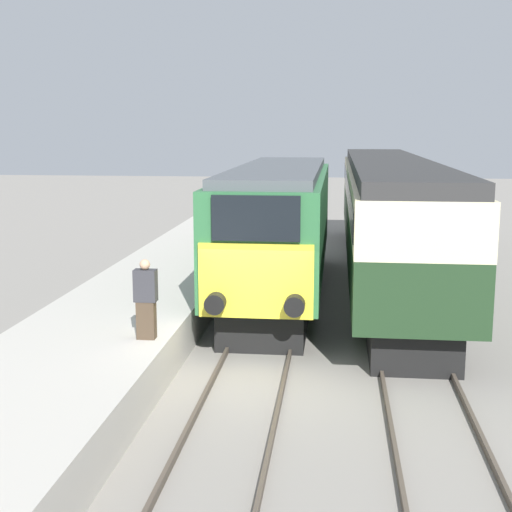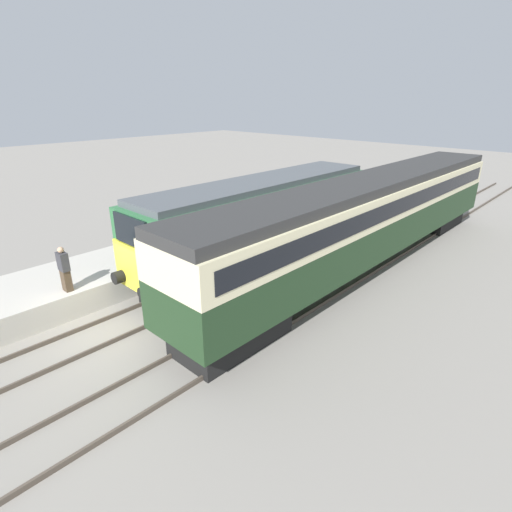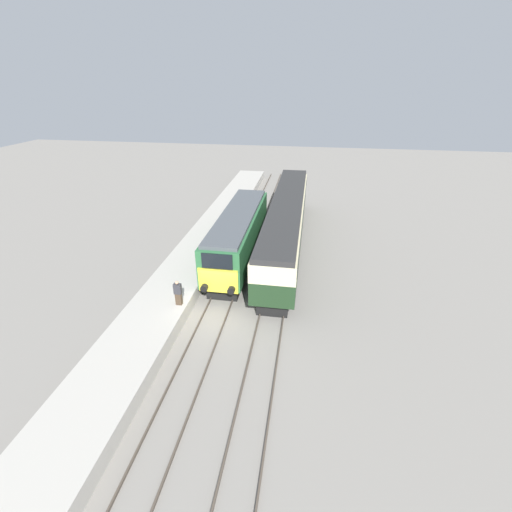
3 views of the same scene
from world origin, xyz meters
name	(u,v)px [view 1 (image 1 of 3)]	position (x,y,z in m)	size (l,w,h in m)	color
ground_plane	(250,379)	(0.00, 0.00, 0.00)	(120.00, 120.00, 0.00)	gray
platform_left	(177,274)	(-3.30, 8.00, 0.46)	(3.50, 50.00, 0.93)	#B7B2A8
rails_near_track	(272,313)	(0.00, 5.00, 0.07)	(1.51, 60.00, 0.14)	#4C4238
rails_far_track	(399,317)	(3.40, 5.00, 0.07)	(1.50, 60.00, 0.14)	#4C4238
locomotive	(279,225)	(0.00, 7.31, 2.18)	(2.70, 12.87, 3.95)	black
passenger_carriage	(388,205)	(3.40, 10.59, 2.46)	(2.75, 21.11, 4.03)	black
person_on_platform	(146,300)	(-2.01, -0.43, 1.72)	(0.44, 0.26, 1.60)	#473828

